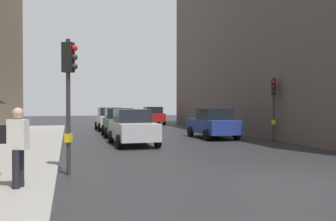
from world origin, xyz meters
TOP-DOWN VIEW (x-y plane):
  - ground_plane at (0.00, 0.00)m, footprint 120.00×120.00m
  - sidewalk_kerb at (-7.17, 6.00)m, footprint 3.03×40.00m
  - building_facade_right at (11.65, 15.21)m, footprint 12.00×28.88m
  - traffic_light_mid_street at (5.34, 9.67)m, footprint 0.36×0.45m
  - traffic_light_near_right at (-5.33, 2.48)m, footprint 0.45×0.34m
  - car_white_compact at (-2.26, 20.84)m, footprint 2.09×4.24m
  - car_green_estate at (-2.25, 15.28)m, footprint 2.09×4.24m
  - car_blue_van at (2.88, 12.29)m, footprint 2.08×4.23m
  - car_silver_hatchback at (-2.29, 9.84)m, footprint 2.10×4.24m
  - car_red_sedan at (2.83, 28.51)m, footprint 2.10×4.24m
  - pedestrian_with_black_backpack at (-6.47, 0.34)m, footprint 0.66×0.46m

SIDE VIEW (x-z plane):
  - ground_plane at x=0.00m, z-range 0.00..0.00m
  - sidewalk_kerb at x=-7.17m, z-range 0.00..0.16m
  - car_white_compact at x=-2.26m, z-range 0.00..1.76m
  - car_green_estate at x=-2.25m, z-range 0.00..1.76m
  - car_blue_van at x=2.88m, z-range 0.00..1.76m
  - car_silver_hatchback at x=-2.29m, z-range 0.00..1.76m
  - car_red_sedan at x=2.83m, z-range 0.00..1.76m
  - pedestrian_with_black_backpack at x=-6.47m, z-range 0.28..2.05m
  - traffic_light_mid_street at x=5.34m, z-range 0.66..4.10m
  - traffic_light_near_right at x=-5.33m, z-range 0.73..4.57m
  - building_facade_right at x=11.65m, z-range 0.00..13.80m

